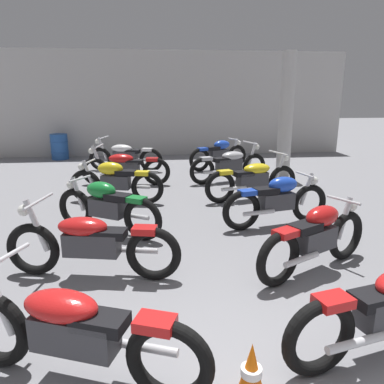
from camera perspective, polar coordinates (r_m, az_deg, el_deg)
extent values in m
cube|color=#BCBAB7|center=(13.64, -3.53, 13.23)|extent=(12.68, 0.24, 3.60)
cylinder|color=#BCBAB7|center=(10.17, 14.08, 11.12)|extent=(0.36, 0.36, 3.20)
torus|color=black|center=(2.94, -3.45, -24.40)|extent=(0.66, 0.34, 0.67)
cube|color=#38383D|center=(3.16, -17.37, -19.81)|extent=(0.70, 0.46, 0.28)
ellipsoid|color=red|center=(3.09, -19.34, -15.99)|extent=(0.67, 0.51, 0.22)
cube|color=black|center=(2.98, -13.80, -18.57)|extent=(0.46, 0.37, 0.10)
cube|color=red|center=(2.79, -5.62, -19.23)|extent=(0.33, 0.29, 0.08)
cylinder|color=silver|center=(3.12, -7.36, -22.33)|extent=(0.54, 0.26, 0.07)
torus|color=black|center=(5.04, -23.00, -8.02)|extent=(0.68, 0.24, 0.67)
torus|color=black|center=(4.55, -5.86, -9.35)|extent=(0.68, 0.24, 0.67)
cylinder|color=silver|center=(4.90, -22.54, -4.75)|extent=(0.28, 0.12, 0.66)
cube|color=#38383D|center=(4.70, -14.98, -7.63)|extent=(0.69, 0.37, 0.28)
ellipsoid|color=red|center=(4.66, -16.31, -5.04)|extent=(0.65, 0.43, 0.22)
cube|color=black|center=(4.58, -12.49, -6.19)|extent=(0.44, 0.32, 0.10)
cube|color=red|center=(4.45, -7.23, -5.76)|extent=(0.31, 0.25, 0.08)
cylinder|color=silver|center=(4.78, -22.27, -1.29)|extent=(0.17, 0.67, 0.04)
sphere|color=white|center=(4.91, -24.21, -2.55)|extent=(0.14, 0.14, 0.14)
cylinder|color=silver|center=(4.72, -8.56, -8.76)|extent=(0.55, 0.18, 0.07)
torus|color=black|center=(6.50, -17.27, -2.41)|extent=(0.63, 0.44, 0.67)
torus|color=black|center=(5.74, -7.51, -4.14)|extent=(0.63, 0.44, 0.67)
cylinder|color=silver|center=(6.38, -16.91, -0.28)|extent=(0.24, 0.19, 0.56)
cube|color=#38383D|center=(6.07, -12.75, -2.34)|extent=(0.61, 0.50, 0.28)
ellipsoid|color=#197F33|center=(6.06, -13.66, 0.32)|extent=(0.59, 0.51, 0.26)
cube|color=black|center=(5.89, -11.16, -0.76)|extent=(0.47, 0.41, 0.10)
cube|color=#197F33|center=(5.71, -8.46, -1.14)|extent=(0.34, 0.32, 0.08)
cylinder|color=silver|center=(6.28, -16.68, 1.95)|extent=(0.28, 0.43, 0.04)
sphere|color=white|center=(6.44, -17.94, 1.06)|extent=(0.14, 0.14, 0.14)
cylinder|color=silver|center=(5.98, -8.88, -3.60)|extent=(0.51, 0.34, 0.07)
torus|color=black|center=(8.01, -15.88, 0.89)|extent=(0.68, 0.26, 0.67)
torus|color=black|center=(7.60, -6.80, 0.64)|extent=(0.68, 0.26, 0.67)
cylinder|color=silver|center=(7.92, -15.48, 2.70)|extent=(0.25, 0.12, 0.56)
cube|color=#38383D|center=(7.76, -11.49, 1.49)|extent=(0.61, 0.36, 0.28)
ellipsoid|color=yellow|center=(7.73, -12.31, 3.52)|extent=(0.57, 0.39, 0.26)
cube|color=black|center=(7.65, -10.00, 2.90)|extent=(0.44, 0.33, 0.10)
cube|color=yellow|center=(7.56, -7.61, 2.86)|extent=(0.32, 0.26, 0.08)
cylinder|color=silver|center=(7.85, -15.20, 4.55)|extent=(0.14, 0.48, 0.04)
sphere|color=white|center=(7.95, -16.48, 3.70)|extent=(0.14, 0.14, 0.14)
cylinder|color=silver|center=(7.79, -8.36, 0.78)|extent=(0.55, 0.19, 0.07)
torus|color=black|center=(9.44, -14.51, 3.06)|extent=(0.68, 0.20, 0.67)
torus|color=black|center=(9.14, -5.42, 3.10)|extent=(0.68, 0.20, 0.67)
cylinder|color=silver|center=(9.36, -14.16, 4.92)|extent=(0.28, 0.11, 0.66)
cube|color=#38383D|center=(9.24, -10.07, 3.70)|extent=(0.69, 0.33, 0.28)
ellipsoid|color=red|center=(9.22, -10.74, 5.03)|extent=(0.64, 0.40, 0.22)
cube|color=black|center=(9.17, -8.75, 4.56)|extent=(0.43, 0.29, 0.10)
cube|color=red|center=(9.09, -6.09, 4.95)|extent=(0.30, 0.24, 0.08)
cylinder|color=silver|center=(9.30, -13.92, 6.81)|extent=(0.13, 0.68, 0.04)
sphere|color=white|center=(9.37, -15.06, 6.05)|extent=(0.14, 0.14, 0.14)
cylinder|color=silver|center=(9.30, -6.85, 3.14)|extent=(0.55, 0.15, 0.07)
torus|color=black|center=(11.17, -13.75, 4.90)|extent=(0.68, 0.27, 0.67)
torus|color=black|center=(10.71, -6.25, 4.82)|extent=(0.68, 0.27, 0.67)
cylinder|color=silver|center=(11.10, -13.47, 6.48)|extent=(0.28, 0.14, 0.66)
cube|color=#38383D|center=(10.90, -10.11, 5.39)|extent=(0.70, 0.40, 0.28)
ellipsoid|color=white|center=(10.90, -10.66, 6.54)|extent=(0.66, 0.46, 0.22)
cube|color=black|center=(10.81, -9.03, 6.11)|extent=(0.45, 0.33, 0.10)
cube|color=white|center=(10.68, -6.82, 6.41)|extent=(0.32, 0.26, 0.08)
cylinder|color=silver|center=(11.04, -13.27, 8.07)|extent=(0.20, 0.67, 0.04)
sphere|color=white|center=(11.12, -14.20, 7.44)|extent=(0.14, 0.14, 0.14)
cylinder|color=silver|center=(10.90, -7.36, 4.86)|extent=(0.55, 0.21, 0.07)
torus|color=black|center=(3.31, 18.75, -20.22)|extent=(0.68, 0.26, 0.67)
cube|color=black|center=(3.51, 26.12, -14.29)|extent=(0.44, 0.33, 0.10)
cube|color=red|center=(3.21, 20.67, -15.28)|extent=(0.32, 0.26, 0.08)
cylinder|color=silver|center=(3.39, 23.70, -20.26)|extent=(0.55, 0.20, 0.07)
torus|color=black|center=(5.48, 22.33, -6.14)|extent=(0.64, 0.41, 0.67)
torus|color=black|center=(4.51, 12.99, -9.92)|extent=(0.64, 0.41, 0.67)
cylinder|color=silver|center=(5.33, 22.13, -3.73)|extent=(0.25, 0.18, 0.56)
cube|color=#38383D|center=(4.94, 18.23, -6.80)|extent=(0.62, 0.48, 0.28)
ellipsoid|color=red|center=(4.92, 19.21, -3.49)|extent=(0.59, 0.49, 0.26)
cube|color=black|center=(4.70, 16.78, -5.16)|extent=(0.47, 0.40, 0.10)
cube|color=red|center=(4.46, 14.09, -6.07)|extent=(0.34, 0.31, 0.08)
cylinder|color=silver|center=(5.21, 22.04, -1.15)|extent=(0.26, 0.44, 0.04)
sphere|color=white|center=(5.40, 23.10, -2.02)|extent=(0.14, 0.14, 0.14)
cylinder|color=silver|center=(4.61, 16.32, -9.81)|extent=(0.52, 0.32, 0.07)
torus|color=black|center=(6.81, 17.38, -1.64)|extent=(0.68, 0.25, 0.67)
torus|color=black|center=(6.15, 7.52, -2.83)|extent=(0.68, 0.25, 0.67)
cylinder|color=silver|center=(6.70, 17.00, 0.42)|extent=(0.25, 0.12, 0.56)
cube|color=#38383D|center=(6.43, 12.76, -1.36)|extent=(0.61, 0.36, 0.28)
ellipsoid|color=blue|center=(6.41, 13.66, 1.12)|extent=(0.57, 0.39, 0.26)
cube|color=black|center=(6.27, 11.14, 0.20)|extent=(0.44, 0.32, 0.10)
cube|color=blue|center=(6.11, 8.46, -0.05)|extent=(0.32, 0.26, 0.08)
cylinder|color=silver|center=(6.61, 16.75, 2.56)|extent=(0.14, 0.48, 0.04)
sphere|color=white|center=(6.75, 18.05, 1.67)|extent=(0.14, 0.14, 0.14)
cylinder|color=silver|center=(6.16, 10.14, -3.11)|extent=(0.55, 0.19, 0.07)
torus|color=black|center=(8.38, 13.53, 1.67)|extent=(0.67, 0.29, 0.67)
torus|color=black|center=(7.63, 4.28, 0.74)|extent=(0.67, 0.29, 0.67)
cylinder|color=silver|center=(8.27, 13.21, 3.71)|extent=(0.28, 0.14, 0.66)
cube|color=#38383D|center=(7.95, 9.15, 1.93)|extent=(0.70, 0.41, 0.28)
ellipsoid|color=yellow|center=(7.96, 9.84, 3.53)|extent=(0.66, 0.47, 0.22)
cube|color=black|center=(7.82, 7.81, 2.80)|extent=(0.45, 0.34, 0.10)
cube|color=yellow|center=(7.60, 5.00, 3.00)|extent=(0.32, 0.27, 0.08)
cylinder|color=silver|center=(8.19, 12.99, 5.81)|extent=(0.22, 0.66, 0.04)
sphere|color=white|center=(8.32, 14.08, 5.05)|extent=(0.14, 0.14, 0.14)
cylinder|color=silver|center=(7.63, 6.39, 0.55)|extent=(0.55, 0.22, 0.07)
torus|color=black|center=(9.91, 9.41, 3.89)|extent=(0.67, 0.31, 0.67)
torus|color=black|center=(9.17, 1.56, 3.20)|extent=(0.67, 0.31, 0.67)
cylinder|color=silver|center=(9.81, 9.10, 5.63)|extent=(0.28, 0.15, 0.66)
cube|color=#38383D|center=(9.50, 5.65, 4.16)|extent=(0.70, 0.43, 0.28)
ellipsoid|color=#B7B7BC|center=(9.51, 6.21, 5.50)|extent=(0.67, 0.49, 0.22)
cube|color=black|center=(9.37, 4.50, 4.90)|extent=(0.45, 0.35, 0.10)
cube|color=#B7B7BC|center=(9.16, 2.14, 5.09)|extent=(0.33, 0.28, 0.08)
cylinder|color=silver|center=(9.73, 8.87, 7.41)|extent=(0.24, 0.66, 0.04)
sphere|color=white|center=(9.86, 9.83, 6.76)|extent=(0.14, 0.14, 0.14)
cylinder|color=silver|center=(9.17, 3.32, 3.06)|extent=(0.54, 0.24, 0.07)
torus|color=black|center=(11.42, 6.79, 5.44)|extent=(0.66, 0.37, 0.67)
torus|color=black|center=(10.71, 1.17, 4.91)|extent=(0.66, 0.37, 0.67)
cylinder|color=silver|center=(11.34, 6.50, 6.71)|extent=(0.25, 0.16, 0.56)
cube|color=#38383D|center=(11.04, 4.08, 5.70)|extent=(0.62, 0.45, 0.28)
ellipsoid|color=blue|center=(11.05, 4.54, 7.17)|extent=(0.59, 0.47, 0.26)
cube|color=black|center=(10.89, 3.13, 6.65)|extent=(0.46, 0.38, 0.10)
cube|color=blue|center=(10.71, 1.64, 6.53)|extent=(0.34, 0.30, 0.08)
cylinder|color=silver|center=(11.27, 6.29, 8.00)|extent=(0.23, 0.45, 0.04)
sphere|color=white|center=(11.40, 7.10, 7.45)|extent=(0.14, 0.14, 0.14)
cylinder|color=silver|center=(10.73, 2.68, 4.81)|extent=(0.53, 0.28, 0.07)
cylinder|color=#23519E|center=(13.46, -19.50, 6.51)|extent=(0.56, 0.56, 0.85)
torus|color=#23519E|center=(13.44, -19.56, 7.23)|extent=(0.59, 0.59, 0.03)
torus|color=#23519E|center=(13.49, -19.44, 5.80)|extent=(0.59, 0.59, 0.03)
cone|color=orange|center=(2.95, 8.99, -25.69)|extent=(0.24, 0.24, 0.50)
cylinder|color=white|center=(2.93, 9.01, -25.32)|extent=(0.15, 0.15, 0.06)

